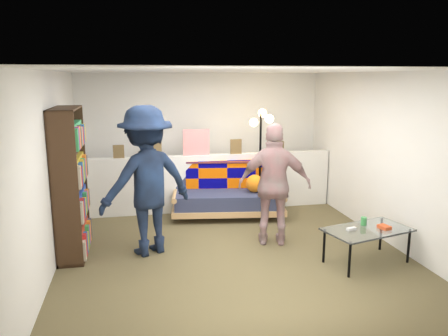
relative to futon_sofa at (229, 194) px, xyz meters
name	(u,v)px	position (x,y,z in m)	size (l,w,h in m)	color
ground	(230,248)	(-0.30, -1.44, -0.37)	(5.00, 5.00, 0.00)	brown
room_shell	(223,124)	(-0.30, -0.97, 1.30)	(4.60, 5.05, 2.45)	silver
half_wall_ledge	(208,183)	(-0.30, 0.36, 0.13)	(4.45, 0.15, 1.00)	silver
ledge_decor	(195,145)	(-0.53, 0.34, 0.80)	(2.97, 0.02, 0.45)	brown
futon_sofa	(229,194)	(0.00, 0.00, 0.00)	(1.97, 1.14, 0.80)	tan
bookshelf	(70,188)	(-2.38, -1.19, 0.53)	(0.32, 0.97, 1.95)	black
coffee_table	(368,231)	(1.30, -2.26, 0.05)	(1.18, 0.83, 0.56)	black
floor_lamp	(261,140)	(0.57, 0.06, 0.90)	(0.37, 0.33, 1.79)	black
person_left	(146,181)	(-1.40, -1.35, 0.61)	(1.27, 0.73, 1.97)	black
person_right	(275,185)	(0.34, -1.39, 0.48)	(1.00, 0.42, 1.71)	#D3888C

